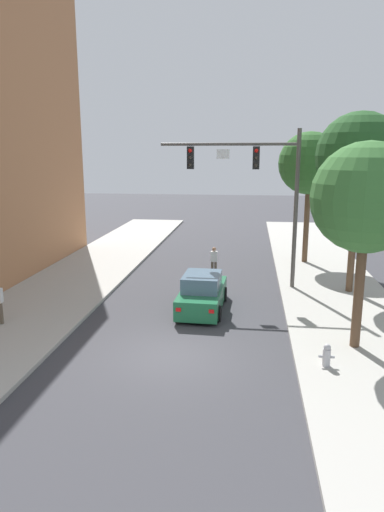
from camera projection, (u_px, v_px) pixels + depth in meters
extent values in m
plane|color=#38383D|center=(171.00, 354.00, 15.30)|extent=(120.00, 120.00, 0.00)
cube|color=#A8A59E|center=(375.00, 363.00, 14.48)|extent=(5.00, 60.00, 0.15)
cylinder|color=#514C47|center=(296.00, 210.00, 21.71)|extent=(0.20, 0.20, 7.50)
cylinder|color=#514C47|center=(229.00, 144.00, 21.44)|extent=(6.43, 0.14, 0.14)
cube|color=black|center=(256.00, 158.00, 21.42)|extent=(0.32, 0.28, 1.05)
sphere|color=red|center=(256.00, 151.00, 21.20)|extent=(0.18, 0.18, 0.18)
sphere|color=#2D2823|center=(256.00, 158.00, 21.27)|extent=(0.18, 0.18, 0.18)
sphere|color=#2D2823|center=(256.00, 165.00, 21.35)|extent=(0.18, 0.18, 0.18)
cube|color=black|center=(191.00, 158.00, 21.80)|extent=(0.32, 0.28, 1.05)
sphere|color=red|center=(190.00, 151.00, 21.58)|extent=(0.18, 0.18, 0.18)
sphere|color=#2D2823|center=(190.00, 158.00, 21.66)|extent=(0.18, 0.18, 0.18)
sphere|color=#2D2823|center=(190.00, 165.00, 21.73)|extent=(0.18, 0.18, 0.18)
cube|color=white|center=(223.00, 154.00, 21.55)|extent=(0.60, 0.03, 0.44)
cube|color=#1E663D|center=(202.00, 297.00, 19.59)|extent=(1.83, 4.25, 0.80)
cube|color=slate|center=(202.00, 282.00, 19.28)|extent=(1.56, 2.05, 0.64)
cylinder|color=black|center=(189.00, 292.00, 21.02)|extent=(0.24, 0.65, 0.64)
cylinder|color=black|center=(224.00, 294.00, 20.77)|extent=(0.24, 0.65, 0.64)
cylinder|color=black|center=(178.00, 311.00, 18.51)|extent=(0.24, 0.65, 0.64)
cylinder|color=black|center=(218.00, 313.00, 18.26)|extent=(0.24, 0.65, 0.64)
cube|color=red|center=(178.00, 310.00, 17.62)|extent=(0.20, 0.05, 0.14)
cube|color=red|center=(211.00, 311.00, 17.42)|extent=(0.20, 0.05, 0.14)
cylinder|color=brown|center=(1.00, 313.00, 17.54)|extent=(0.14, 0.14, 0.85)
cylinder|color=brown|center=(212.00, 269.00, 24.80)|extent=(0.14, 0.14, 0.85)
cylinder|color=brown|center=(216.00, 269.00, 24.78)|extent=(0.14, 0.14, 0.85)
cube|color=silver|center=(214.00, 256.00, 24.64)|extent=(0.36, 0.22, 0.56)
sphere|color=#9E7051|center=(214.00, 249.00, 24.55)|extent=(0.22, 0.22, 0.22)
cylinder|color=#B2B2B7|center=(326.00, 357.00, 14.09)|extent=(0.24, 0.24, 0.55)
sphere|color=#B2B2B7|center=(327.00, 347.00, 14.01)|extent=(0.22, 0.22, 0.22)
cylinder|color=#B2B2B7|center=(321.00, 356.00, 14.10)|extent=(0.12, 0.09, 0.09)
cylinder|color=#B2B2B7|center=(333.00, 357.00, 14.06)|extent=(0.12, 0.09, 0.09)
cylinder|color=brown|center=(359.00, 294.00, 15.21)|extent=(0.32, 0.32, 3.70)
sphere|color=#387033|center=(367.00, 198.00, 14.52)|extent=(3.54, 3.54, 3.54)
cylinder|color=brown|center=(353.00, 241.00, 21.29)|extent=(0.32, 0.32, 4.82)
sphere|color=#235123|center=(359.00, 156.00, 20.44)|extent=(3.88, 3.88, 3.88)
cylinder|color=brown|center=(306.00, 225.00, 27.24)|extent=(0.32, 0.32, 4.48)
sphere|color=#2D6028|center=(310.00, 163.00, 26.46)|extent=(3.59, 3.59, 3.59)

